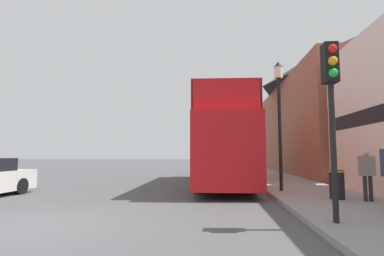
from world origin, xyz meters
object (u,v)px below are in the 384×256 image
at_px(parked_car_ahead_of_bus, 227,165).
at_px(lamp_post_second, 254,124).
at_px(litter_bin, 337,183).
at_px(traffic_signal, 331,89).
at_px(tour_bus, 221,147).
at_px(pedestrian_third, 367,169).
at_px(lamp_post_third, 245,136).
at_px(lamp_post_nearest, 279,101).

height_order(parked_car_ahead_of_bus, lamp_post_second, lamp_post_second).
xyz_separation_m(lamp_post_second, litter_bin, (1.32, -9.48, -2.85)).
bearing_deg(traffic_signal, tour_bus, 103.44).
xyz_separation_m(pedestrian_third, lamp_post_third, (-1.89, 17.27, 2.07)).
bearing_deg(litter_bin, pedestrian_third, -28.21).
bearing_deg(pedestrian_third, tour_bus, 125.13).
xyz_separation_m(parked_car_ahead_of_bus, lamp_post_nearest, (1.67, -11.19, 2.86)).
bearing_deg(tour_bus, lamp_post_second, 59.46).
bearing_deg(traffic_signal, lamp_post_third, 89.50).
xyz_separation_m(tour_bus, parked_car_ahead_of_bus, (0.57, 7.67, -1.17)).
distance_m(traffic_signal, litter_bin, 4.28).
bearing_deg(lamp_post_second, lamp_post_third, 88.78).
distance_m(parked_car_ahead_of_bus, litter_bin, 13.59).
bearing_deg(pedestrian_third, litter_bin, 151.79).
distance_m(parked_car_ahead_of_bus, lamp_post_nearest, 11.67).
height_order(lamp_post_second, litter_bin, lamp_post_second).
xyz_separation_m(lamp_post_nearest, litter_bin, (1.25, -2.08, -2.98)).
relative_size(parked_car_ahead_of_bus, traffic_signal, 1.15).
distance_m(parked_car_ahead_of_bus, lamp_post_third, 4.68).
distance_m(tour_bus, litter_bin, 6.73).
height_order(pedestrian_third, traffic_signal, traffic_signal).
bearing_deg(tour_bus, lamp_post_nearest, -58.91).
height_order(tour_bus, traffic_signal, tour_bus).
xyz_separation_m(tour_bus, lamp_post_third, (2.33, 11.27, 1.24)).
bearing_deg(traffic_signal, parked_car_ahead_of_bus, 95.43).
height_order(lamp_post_nearest, lamp_post_third, lamp_post_nearest).
bearing_deg(tour_bus, lamp_post_third, 77.06).
xyz_separation_m(tour_bus, lamp_post_second, (2.17, 3.87, 1.56)).
bearing_deg(parked_car_ahead_of_bus, lamp_post_nearest, -83.23).
xyz_separation_m(parked_car_ahead_of_bus, litter_bin, (2.92, -13.28, -0.12)).
bearing_deg(pedestrian_third, traffic_signal, -124.62).
bearing_deg(pedestrian_third, parked_car_ahead_of_bus, 104.97).
relative_size(pedestrian_third, litter_bin, 1.73).
relative_size(lamp_post_nearest, lamp_post_second, 1.04).
height_order(tour_bus, litter_bin, tour_bus).
bearing_deg(lamp_post_third, litter_bin, -86.07).
bearing_deg(lamp_post_nearest, tour_bus, 122.36).
height_order(tour_bus, parked_car_ahead_of_bus, tour_bus).
bearing_deg(tour_bus, pedestrian_third, -56.14).
bearing_deg(pedestrian_third, lamp_post_third, 96.25).
bearing_deg(lamp_post_third, pedestrian_third, -83.75).
xyz_separation_m(pedestrian_third, litter_bin, (-0.73, 0.39, -0.45)).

